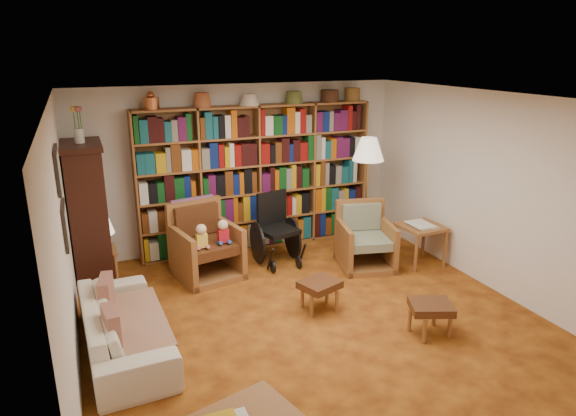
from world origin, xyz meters
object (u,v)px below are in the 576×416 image
armchair_sage (362,242)px  wheelchair (275,231)px  floor_lamp (368,154)px  sofa (124,326)px  side_table_papers (421,231)px  side_table_lamp (103,259)px  armchair_leather (205,245)px  footstool_b (431,309)px  footstool_a (320,286)px

armchair_sage → wheelchair: wheelchair is taller
floor_lamp → wheelchair: bearing=174.6°
wheelchair → floor_lamp: bearing=-5.4°
sofa → side_table_papers: bearing=-82.7°
side_table_lamp → floor_lamp: floor_lamp is taller
armchair_leather → wheelchair: size_ratio=1.01×
wheelchair → footstool_b: 2.69m
armchair_leather → wheelchair: (1.06, 0.06, 0.05)m
wheelchair → footstool_b: (0.81, -2.56, -0.16)m
wheelchair → footstool_a: 1.61m
side_table_papers → footstool_a: 2.09m
sofa → side_table_papers: size_ratio=3.16×
armchair_leather → floor_lamp: size_ratio=0.58×
wheelchair → footstool_a: bearing=-92.1°
side_table_lamp → side_table_papers: (4.28, -0.96, 0.12)m
side_table_papers → footstool_b: 2.00m
floor_lamp → side_table_papers: size_ratio=2.89×
side_table_lamp → footstool_b: 4.14m
wheelchair → floor_lamp: 1.77m
armchair_leather → sofa: bearing=-128.0°
floor_lamp → footstool_b: floor_lamp is taller
wheelchair → footstool_a: wheelchair is taller
wheelchair → armchair_leather: bearing=-176.9°
sofa → footstool_a: size_ratio=3.57×
side_table_lamp → armchair_leather: armchair_leather is taller
armchair_leather → footstool_a: bearing=-57.0°
side_table_lamp → wheelchair: (2.38, -0.07, 0.09)m
floor_lamp → side_table_papers: floor_lamp is taller
sofa → armchair_leather: 1.99m
sofa → wheelchair: bearing=-57.3°
armchair_leather → armchair_sage: size_ratio=1.12×
side_table_lamp → side_table_papers: bearing=-12.6°
armchair_leather → side_table_papers: bearing=-15.6°
sofa → footstool_b: 3.23m
sofa → armchair_leather: armchair_leather is taller
sofa → footstool_a: (2.22, 0.02, 0.02)m
sofa → armchair_leather: bearing=-40.7°
armchair_leather → floor_lamp: 2.71m
sofa → armchair_leather: (1.22, 1.57, 0.13)m
sofa → footstool_b: size_ratio=3.49×
sofa → side_table_lamp: bearing=0.6°
floor_lamp → footstool_a: bearing=-135.1°
sofa → footstool_a: sofa is taller
wheelchair → side_table_papers: wheelchair is taller
armchair_sage → side_table_papers: armchair_sage is taller
sofa → side_table_papers: 4.25m
footstool_a → footstool_b: size_ratio=0.98×
side_table_lamp → floor_lamp: size_ratio=0.29×
side_table_lamp → sofa: bearing=-86.6°
sofa → floor_lamp: (3.70, 1.49, 1.23)m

